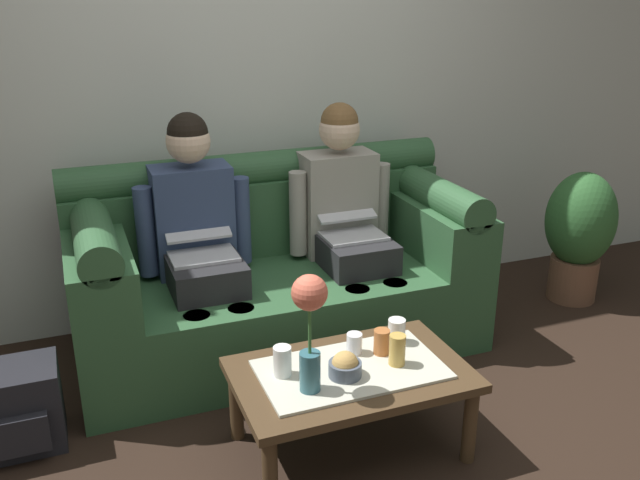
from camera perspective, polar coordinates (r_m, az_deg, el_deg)
name	(u,v)px	position (r m, az deg, el deg)	size (l,w,h in m)	color
ground_plane	(370,479)	(2.79, 4.21, -19.20)	(14.00, 14.00, 0.00)	black
back_wall_patterned	(240,50)	(3.76, -6.64, 15.40)	(6.00, 0.12, 2.90)	silver
couch	(276,276)	(3.52, -3.70, -2.97)	(2.00, 0.88, 0.96)	#2D5633
person_left	(198,233)	(3.33, -10.12, 0.57)	(0.56, 0.67, 1.22)	#232326
person_right	(346,215)	(3.55, 2.15, 2.11)	(0.56, 0.67, 1.22)	#232326
coffee_table	(351,380)	(2.75, 2.57, -11.58)	(0.92, 0.57, 0.37)	#47331E
flower_vase	(310,317)	(2.44, -0.87, -6.42)	(0.13, 0.13, 0.46)	#336672
snack_bowl	(345,367)	(2.65, 2.10, -10.47)	(0.13, 0.13, 0.10)	#4C5666
cup_near_left	(382,342)	(2.80, 5.16, -8.43)	(0.07, 0.07, 0.10)	#B26633
cup_near_right	(397,350)	(2.73, 6.44, -9.06)	(0.07, 0.07, 0.13)	gold
cup_far_center	(397,331)	(2.89, 6.39, -7.53)	(0.07, 0.07, 0.10)	white
cup_far_left	(282,361)	(2.65, -3.15, -10.04)	(0.07, 0.07, 0.12)	white
cup_far_right	(354,343)	(2.80, 2.87, -8.58)	(0.06, 0.06, 0.08)	silver
backpack_left	(15,409)	(3.09, -24.04, -12.73)	(0.36, 0.31, 0.35)	black
potted_plant	(579,231)	(4.26, 20.76, 0.74)	(0.40, 0.40, 0.78)	brown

